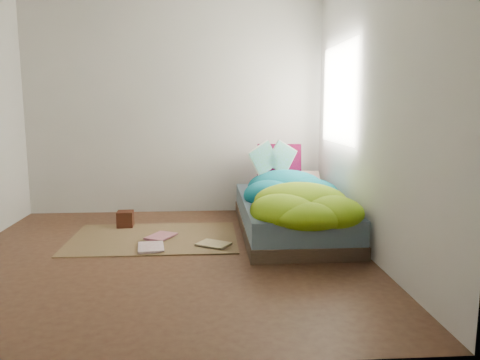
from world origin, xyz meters
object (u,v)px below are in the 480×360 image
object	(u,v)px
bed	(290,216)
floor_book_b	(152,235)
floor_book_a	(138,248)
open_book	(273,149)
wooden_box	(125,219)
pillow_magenta	(279,167)

from	to	relation	value
bed	floor_book_b	distance (m)	1.41
bed	floor_book_a	xyz separation A→B (m)	(-1.47, -0.54, -0.14)
floor_book_a	floor_book_b	distance (m)	0.41
open_book	wooden_box	world-z (taller)	open_book
open_book	floor_book_a	xyz separation A→B (m)	(-1.34, -0.90, -0.80)
bed	wooden_box	xyz separation A→B (m)	(-1.72, 0.28, -0.07)
bed	pillow_magenta	bearing A→B (deg)	91.82
floor_book_a	open_book	bearing A→B (deg)	26.42
pillow_magenta	wooden_box	distance (m)	1.81
bed	pillow_magenta	xyz separation A→B (m)	(-0.02, 0.66, 0.42)
pillow_magenta	wooden_box	size ratio (longest dim) A/B	3.01
open_book	wooden_box	size ratio (longest dim) A/B	2.85
wooden_box	floor_book_a	world-z (taller)	wooden_box
pillow_magenta	floor_book_a	size ratio (longest dim) A/B	1.61
open_book	floor_book_a	world-z (taller)	open_book
bed	floor_book_b	bearing A→B (deg)	-174.26
pillow_magenta	wooden_box	bearing A→B (deg)	-160.59
bed	wooden_box	world-z (taller)	bed
bed	wooden_box	size ratio (longest dim) A/B	12.06
wooden_box	floor_book_b	bearing A→B (deg)	-52.16
wooden_box	floor_book_a	xyz separation A→B (m)	(0.25, -0.82, -0.07)
bed	wooden_box	bearing A→B (deg)	170.84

